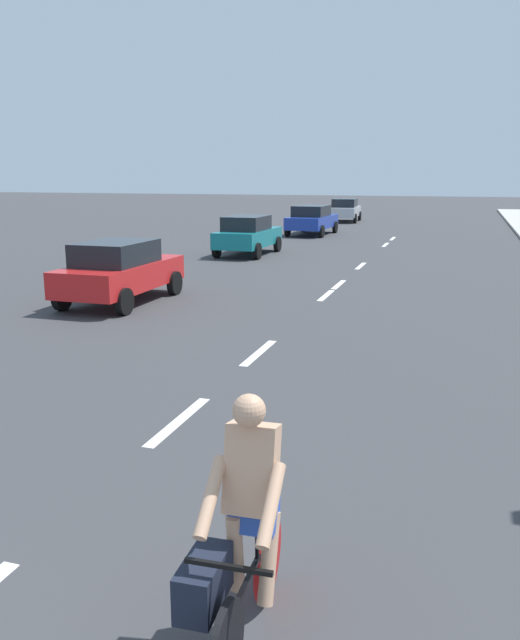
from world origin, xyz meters
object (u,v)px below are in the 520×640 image
parked_car_teal (248,234)px  parked_car_silver (345,209)px  parked_car_red (120,270)px  cyclist (240,537)px  parked_car_blue (312,219)px

parked_car_teal → parked_car_silver: (0.42, 19.71, 0.00)m
parked_car_teal → parked_car_red: bearing=-88.8°
cyclist → parked_car_silver: (-6.63, 40.77, 0.01)m
cyclist → parked_car_blue: 31.21m
cyclist → parked_car_red: bearing=-59.2°
parked_car_red → parked_car_teal: bearing=90.8°
parked_car_blue → parked_car_silver: size_ratio=1.05×
parked_car_teal → parked_car_blue: bearing=87.8°
cyclist → parked_car_blue: size_ratio=0.41×
parked_car_silver → parked_car_blue: bearing=-92.5°
cyclist → parked_car_silver: bearing=-83.2°
cyclist → parked_car_blue: (-6.58, 30.51, 0.01)m
parked_car_red → parked_car_blue: same height
cyclist → parked_car_teal: 22.22m
parked_car_red → cyclist: bearing=-56.6°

